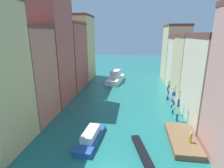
# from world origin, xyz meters

# --- Properties ---
(ground_plane) EXTENTS (154.00, 154.00, 0.00)m
(ground_plane) POSITION_xyz_m (0.00, 24.50, 0.00)
(ground_plane) COLOR #1E6B66
(building_left_1) EXTENTS (6.17, 7.24, 14.49)m
(building_left_1) POSITION_xyz_m (-13.64, 10.28, 7.26)
(building_left_1) COLOR #C6705B
(building_left_1) RESTS_ON ground
(building_left_2) EXTENTS (6.17, 8.63, 22.54)m
(building_left_2) POSITION_xyz_m (-13.64, 18.42, 11.28)
(building_left_2) COLOR #B25147
(building_left_2) RESTS_ON ground
(building_left_3) EXTENTS (6.17, 10.08, 16.02)m
(building_left_3) POSITION_xyz_m (-13.64, 28.13, 8.02)
(building_left_3) COLOR #B25147
(building_left_3) RESTS_ON ground
(building_left_4) EXTENTS (6.17, 9.44, 18.53)m
(building_left_4) POSITION_xyz_m (-13.64, 37.98, 9.28)
(building_left_4) COLOR #DBB77A
(building_left_4) RESTS_ON ground
(building_right_1) EXTENTS (6.17, 10.64, 13.55)m
(building_right_1) POSITION_xyz_m (13.64, 13.27, 6.79)
(building_right_1) COLOR beige
(building_right_1) RESTS_ON ground
(building_right_2) EXTENTS (6.17, 8.40, 13.44)m
(building_right_2) POSITION_xyz_m (13.64, 22.97, 6.74)
(building_right_2) COLOR beige
(building_right_2) RESTS_ON ground
(building_right_3) EXTENTS (6.17, 7.54, 12.61)m
(building_right_3) POSITION_xyz_m (13.64, 30.92, 6.32)
(building_right_3) COLOR beige
(building_right_3) RESTS_ON ground
(building_right_4) EXTENTS (6.17, 9.86, 15.83)m
(building_right_4) POSITION_xyz_m (13.64, 39.96, 7.93)
(building_right_4) COLOR beige
(building_right_4) RESTS_ON ground
(waterfront_dock) EXTENTS (3.36, 7.48, 0.71)m
(waterfront_dock) POSITION_xyz_m (8.64, 6.79, 0.35)
(waterfront_dock) COLOR brown
(waterfront_dock) RESTS_ON ground
(person_on_dock) EXTENTS (0.36, 0.36, 1.36)m
(person_on_dock) POSITION_xyz_m (9.22, 5.67, 1.33)
(person_on_dock) COLOR gold
(person_on_dock) RESTS_ON waterfront_dock
(mooring_pole_0) EXTENTS (0.35, 0.35, 5.25)m
(mooring_pole_0) POSITION_xyz_m (9.16, 12.53, 2.68)
(mooring_pole_0) COLOR #1E479E
(mooring_pole_0) RESTS_ON ground
(mooring_pole_1) EXTENTS (0.32, 0.32, 5.15)m
(mooring_pole_1) POSITION_xyz_m (9.05, 15.19, 2.63)
(mooring_pole_1) COLOR #1E479E
(mooring_pole_1) RESTS_ON ground
(mooring_pole_2) EXTENTS (0.37, 0.37, 4.00)m
(mooring_pole_2) POSITION_xyz_m (9.36, 17.79, 2.05)
(mooring_pole_2) COLOR #1E479E
(mooring_pole_2) RESTS_ON ground
(mooring_pole_3) EXTENTS (0.36, 0.36, 4.18)m
(mooring_pole_3) POSITION_xyz_m (9.21, 22.03, 2.14)
(mooring_pole_3) COLOR #1E479E
(mooring_pole_3) RESTS_ON ground
(mooring_pole_4) EXTENTS (0.28, 0.28, 4.32)m
(mooring_pole_4) POSITION_xyz_m (9.39, 21.89, 2.20)
(mooring_pole_4) COLOR #1E479E
(mooring_pole_4) RESTS_ON ground
(vaporetto_white) EXTENTS (4.61, 10.18, 3.43)m
(vaporetto_white) POSITION_xyz_m (-3.12, 34.84, 1.21)
(vaporetto_white) COLOR white
(vaporetto_white) RESTS_ON ground
(gondola_black) EXTENTS (3.08, 8.12, 0.44)m
(gondola_black) POSITION_xyz_m (3.69, 2.90, 0.22)
(gondola_black) COLOR black
(gondola_black) RESTS_ON ground
(motorboat_0) EXTENTS (2.79, 7.03, 1.55)m
(motorboat_0) POSITION_xyz_m (-3.05, 5.44, 0.58)
(motorboat_0) COLOR #234C93
(motorboat_0) RESTS_ON ground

